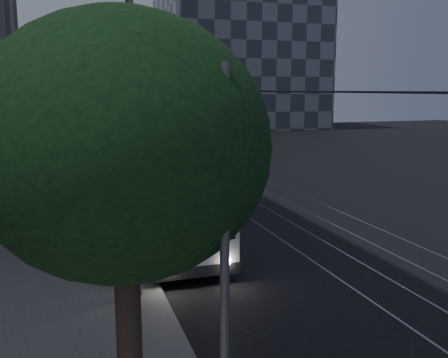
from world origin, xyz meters
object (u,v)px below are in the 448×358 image
car_white_b (105,152)px  car_white_d (115,143)px  trolleybus (159,191)px  pickup_silver (126,179)px  car_white_a (127,159)px  streetlamp_near (148,62)px  streetlamp_far (92,89)px  car_white_c (112,151)px

car_white_b → car_white_d: car_white_b is taller
trolleybus → pickup_silver: (-0.40, 7.40, -0.77)m
car_white_a → car_white_b: size_ratio=0.88×
pickup_silver → car_white_a: pickup_silver is taller
car_white_d → streetlamp_near: (-2.55, -35.33, 5.70)m
streetlamp_far → pickup_silver: bearing=-83.9°
pickup_silver → car_white_d: size_ratio=1.80×
pickup_silver → streetlamp_far: size_ratio=0.69×
car_white_c → streetlamp_near: bearing=-114.2°
streetlamp_near → streetlamp_far: bearing=90.1°
car_white_c → trolleybus: bearing=-111.7°
pickup_silver → car_white_c: 15.55m
car_white_c → car_white_b: bearing=-135.1°
car_white_d → streetlamp_far: 13.32m
pickup_silver → streetlamp_near: bearing=-107.9°
car_white_c → car_white_d: size_ratio=1.04×
streetlamp_far → trolleybus: bearing=-85.2°
streetlamp_far → car_white_c: bearing=73.7°
car_white_a → streetlamp_near: (-2.08, -22.61, 5.55)m
pickup_silver → streetlamp_far: streetlamp_far is taller
car_white_b → car_white_d: size_ratio=1.41×
trolleybus → car_white_d: trolleybus is taller
streetlamp_near → car_white_c: bearing=86.7°
car_white_d → streetlamp_far: streetlamp_far is taller
car_white_a → car_white_c: bearing=115.1°
trolleybus → car_white_c: size_ratio=3.27×
trolleybus → car_white_b: size_ratio=2.41×
trolleybus → car_white_b: (-0.40, 21.29, -0.93)m
pickup_silver → car_white_a: bearing=68.9°
trolleybus → car_white_c: trolleybus is taller
car_white_b → car_white_d: 7.88m
car_white_d → streetlamp_near: streetlamp_near is taller
car_white_a → car_white_c: size_ratio=1.20×
car_white_c → streetlamp_near: streetlamp_near is taller
car_white_a → streetlamp_far: bearing=-175.4°
car_white_c → streetlamp_near: 29.85m
pickup_silver → car_white_d: (1.60, 21.60, -0.28)m
trolleybus → car_white_d: (1.20, 29.00, -1.05)m
car_white_d → streetlamp_near: 35.87m
trolleybus → car_white_b: 21.32m
pickup_silver → car_white_b: pickup_silver is taller
car_white_c → car_white_d: 6.13m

